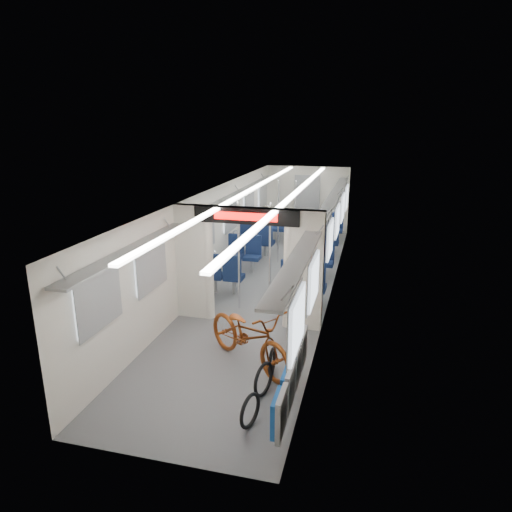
# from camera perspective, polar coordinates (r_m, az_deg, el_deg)

# --- Properties ---
(carriage) EXTENTS (12.00, 12.02, 2.31)m
(carriage) POSITION_cam_1_polar(r_m,az_deg,el_deg) (10.28, 1.50, 3.46)
(carriage) COLOR #515456
(carriage) RESTS_ON ground
(bicycle) EXTENTS (2.02, 1.76, 1.05)m
(bicycle) POSITION_cam_1_polar(r_m,az_deg,el_deg) (7.43, -0.88, -9.88)
(bicycle) COLOR brown
(bicycle) RESTS_ON ground
(flip_bench) EXTENTS (0.12, 2.13, 0.54)m
(flip_bench) POSITION_cam_1_polar(r_m,az_deg,el_deg) (6.28, 4.49, -14.74)
(flip_bench) COLOR gray
(flip_bench) RESTS_ON carriage
(bike_hoop_a) EXTENTS (0.18, 0.48, 0.48)m
(bike_hoop_a) POSITION_cam_1_polar(r_m,az_deg,el_deg) (6.24, -0.75, -18.95)
(bike_hoop_a) COLOR black
(bike_hoop_a) RESTS_ON ground
(bike_hoop_b) EXTENTS (0.19, 0.52, 0.52)m
(bike_hoop_b) POSITION_cam_1_polar(r_m,az_deg,el_deg) (6.82, 0.95, -15.33)
(bike_hoop_b) COLOR black
(bike_hoop_b) RESTS_ON ground
(bike_hoop_c) EXTENTS (0.07, 0.45, 0.45)m
(bike_hoop_c) POSITION_cam_1_polar(r_m,az_deg,el_deg) (7.32, 2.01, -13.23)
(bike_hoop_c) COLOR black
(bike_hoop_c) RESTS_ON ground
(seat_bay_near_left) EXTENTS (0.89, 1.99, 1.08)m
(seat_bay_near_left) POSITION_cam_1_polar(r_m,az_deg,el_deg) (11.18, -2.71, -0.61)
(seat_bay_near_left) COLOR #0D1A3B
(seat_bay_near_left) RESTS_ON ground
(seat_bay_near_right) EXTENTS (0.95, 2.24, 1.15)m
(seat_bay_near_right) POSITION_cam_1_polar(r_m,az_deg,el_deg) (10.67, 6.74, -1.37)
(seat_bay_near_right) COLOR #0D1A3B
(seat_bay_near_right) RESTS_ON ground
(seat_bay_far_left) EXTENTS (0.95, 2.28, 1.16)m
(seat_bay_far_left) POSITION_cam_1_polar(r_m,az_deg,el_deg) (14.21, 1.13, 3.32)
(seat_bay_far_left) COLOR #0D1A3B
(seat_bay_far_left) RESTS_ON ground
(seat_bay_far_right) EXTENTS (0.89, 1.97, 1.07)m
(seat_bay_far_right) POSITION_cam_1_polar(r_m,az_deg,el_deg) (14.27, 8.79, 3.02)
(seat_bay_far_right) COLOR #0D1A3B
(seat_bay_far_right) RESTS_ON ground
(stanchion_near_left) EXTENTS (0.04, 0.04, 2.30)m
(stanchion_near_left) POSITION_cam_1_polar(r_m,az_deg,el_deg) (9.38, -2.16, -0.07)
(stanchion_near_left) COLOR silver
(stanchion_near_left) RESTS_ON ground
(stanchion_near_right) EXTENTS (0.04, 0.04, 2.30)m
(stanchion_near_right) POSITION_cam_1_polar(r_m,az_deg,el_deg) (9.22, 1.73, -0.36)
(stanchion_near_right) COLOR silver
(stanchion_near_right) RESTS_ON ground
(stanchion_far_left) EXTENTS (0.05, 0.05, 2.30)m
(stanchion_far_left) POSITION_cam_1_polar(r_m,az_deg,el_deg) (12.57, 2.79, 4.25)
(stanchion_far_left) COLOR silver
(stanchion_far_left) RESTS_ON ground
(stanchion_far_right) EXTENTS (0.04, 0.04, 2.30)m
(stanchion_far_right) POSITION_cam_1_polar(r_m,az_deg,el_deg) (12.54, 4.86, 4.18)
(stanchion_far_right) COLOR silver
(stanchion_far_right) RESTS_ON ground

